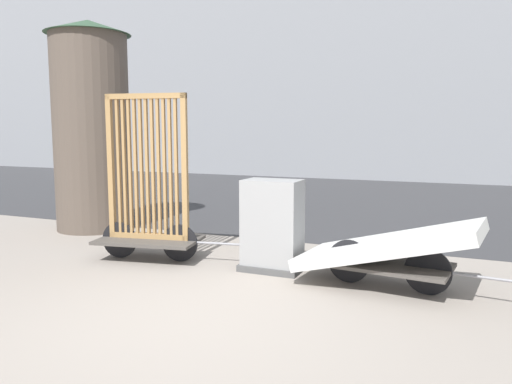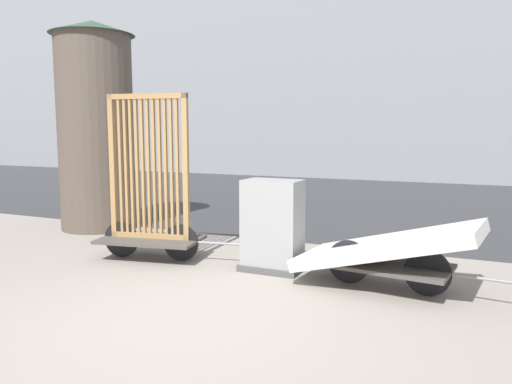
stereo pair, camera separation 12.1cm
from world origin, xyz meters
name	(u,v)px [view 1 (the left image)]	position (x,y,z in m)	size (l,w,h in m)	color
ground_plane	(186,318)	(0.00, 0.00, 0.00)	(60.00, 60.00, 0.00)	gray
road_strip	(365,200)	(0.00, 8.53, 0.00)	(56.00, 10.23, 0.01)	#38383A
building_facade	(406,43)	(0.00, 15.64, 4.94)	(48.00, 4.00, 9.87)	gray
bike_cart_with_bedframe	(149,202)	(-1.57, 1.64, 0.78)	(2.09, 0.99, 2.21)	#4C4742
bike_cart_with_mattress	(387,249)	(1.57, 1.64, 0.45)	(2.39, 1.22, 0.81)	#4C4742
utility_cabinet	(272,229)	(0.15, 1.81, 0.53)	(0.76, 0.50, 1.13)	#4C4C4C
advertising_column	(92,125)	(-3.73, 3.06, 1.83)	(1.44, 1.44, 3.60)	brown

